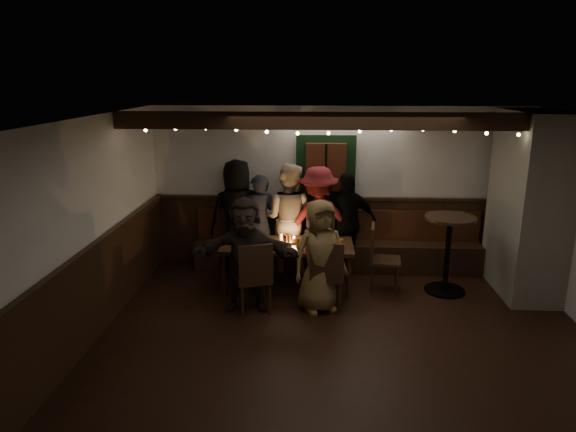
# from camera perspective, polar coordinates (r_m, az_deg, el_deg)

# --- Properties ---
(room) EXTENTS (6.02, 5.01, 2.62)m
(room) POSITION_cam_1_polar(r_m,az_deg,el_deg) (7.52, 13.95, -0.38)
(room) COLOR black
(room) RESTS_ON ground
(dining_table) EXTENTS (1.91, 0.82, 0.83)m
(dining_table) POSITION_cam_1_polar(r_m,az_deg,el_deg) (7.51, -0.10, -3.54)
(dining_table) COLOR black
(dining_table) RESTS_ON ground
(chair_near_left) EXTENTS (0.57, 0.57, 0.99)m
(chair_near_left) POSITION_cam_1_polar(r_m,az_deg,el_deg) (6.73, -3.77, -6.46)
(chair_near_left) COLOR black
(chair_near_left) RESTS_ON ground
(chair_near_right) EXTENTS (0.48, 0.48, 0.98)m
(chair_near_right) POSITION_cam_1_polar(r_m,az_deg,el_deg) (6.83, 4.37, -6.21)
(chair_near_right) COLOR black
(chair_near_right) RESTS_ON ground
(chair_end) EXTENTS (0.49, 0.49, 0.97)m
(chair_end) POSITION_cam_1_polar(r_m,az_deg,el_deg) (7.60, 10.10, -4.16)
(chair_end) COLOR black
(chair_end) RESTS_ON ground
(high_top) EXTENTS (0.71, 0.71, 1.14)m
(high_top) POSITION_cam_1_polar(r_m,az_deg,el_deg) (7.69, 17.39, -3.06)
(high_top) COLOR black
(high_top) RESTS_ON ground
(person_a) EXTENTS (1.02, 0.83, 1.80)m
(person_a) POSITION_cam_1_polar(r_m,az_deg,el_deg) (8.24, -5.61, 0.10)
(person_a) COLOR black
(person_a) RESTS_ON ground
(person_b) EXTENTS (0.67, 0.56, 1.57)m
(person_b) POSITION_cam_1_polar(r_m,az_deg,el_deg) (8.20, -3.24, -0.75)
(person_b) COLOR #21222E
(person_b) RESTS_ON ground
(person_c) EXTENTS (1.01, 0.89, 1.75)m
(person_c) POSITION_cam_1_polar(r_m,az_deg,el_deg) (8.12, 0.05, -0.22)
(person_c) COLOR #C5AD95
(person_c) RESTS_ON ground
(person_d) EXTENTS (1.24, 0.91, 1.72)m
(person_d) POSITION_cam_1_polar(r_m,az_deg,el_deg) (8.04, 3.34, -0.55)
(person_d) COLOR maroon
(person_d) RESTS_ON ground
(person_e) EXTENTS (1.02, 0.63, 1.61)m
(person_e) POSITION_cam_1_polar(r_m,az_deg,el_deg) (8.16, 6.65, -0.75)
(person_e) COLOR black
(person_e) RESTS_ON ground
(person_f) EXTENTS (1.43, 0.47, 1.54)m
(person_f) POSITION_cam_1_polar(r_m,az_deg,el_deg) (6.83, -4.72, -4.23)
(person_f) COLOR black
(person_f) RESTS_ON ground
(person_g) EXTENTS (0.88, 0.75, 1.52)m
(person_g) POSITION_cam_1_polar(r_m,az_deg,el_deg) (6.77, 3.53, -4.47)
(person_g) COLOR olive
(person_g) RESTS_ON ground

